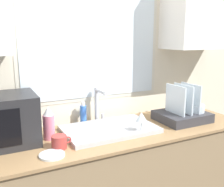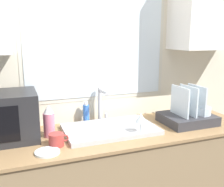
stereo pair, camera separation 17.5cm
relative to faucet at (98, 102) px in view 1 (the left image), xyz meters
The scene contains 9 objects.
wall_back 0.34m from the faucet, 92.16° to the left, with size 6.00×0.38×2.60m.
sink_basin 0.25m from the faucet, 91.09° to the right, with size 0.64×0.40×0.03m.
faucet is the anchor object (origin of this frame).
dish_rack 0.68m from the faucet, 22.19° to the right, with size 0.38×0.31×0.29m.
spray_bottle 0.45m from the faucet, 159.42° to the right, with size 0.07×0.07×0.22m.
soap_bottle 0.15m from the faucet, behind, with size 0.05×0.05×0.17m.
mug_near_sink 0.53m from the faucet, 140.38° to the right, with size 0.12×0.09×0.08m.
wine_glass 0.40m from the faucet, 66.86° to the right, with size 0.08×0.08×0.16m.
small_plate 0.64m from the faucet, 138.35° to the right, with size 0.14×0.14×0.01m.
Camera 1 is at (-0.76, -1.26, 1.57)m, focal length 42.00 mm.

